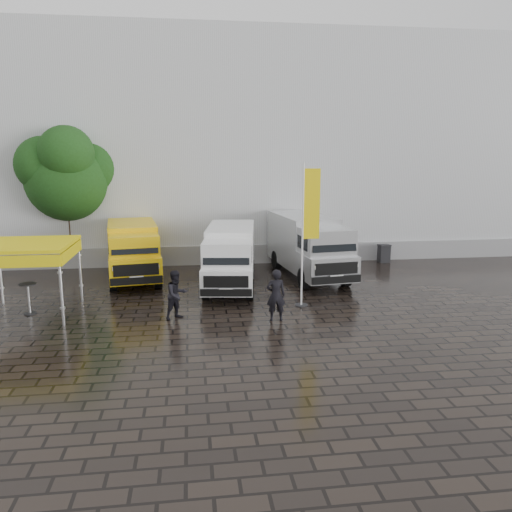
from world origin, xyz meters
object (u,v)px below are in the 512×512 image
at_px(van_silver, 308,247).
at_px(cocktail_table, 29,299).
at_px(flagpole, 308,227).
at_px(van_yellow, 133,253).
at_px(canopy_tent, 25,248).
at_px(person_front, 276,295).
at_px(wheelie_bin, 384,253).
at_px(van_white, 230,258).
at_px(person_tent, 177,295).

height_order(van_silver, cocktail_table, van_silver).
distance_m(flagpole, cocktail_table, 10.44).
xyz_separation_m(van_yellow, canopy_tent, (-3.17, -4.71, 1.17)).
xyz_separation_m(van_yellow, cocktail_table, (-3.21, -4.68, -0.71)).
distance_m(flagpole, person_front, 3.03).
distance_m(canopy_tent, flagpole, 10.12).
height_order(van_yellow, wheelie_bin, van_yellow).
relative_size(van_white, flagpole, 1.11).
relative_size(wheelie_bin, person_front, 0.53).
bearing_deg(person_front, flagpole, -130.39).
bearing_deg(flagpole, canopy_tent, 178.53).
bearing_deg(flagpole, van_yellow, 144.38).
xyz_separation_m(van_yellow, flagpole, (6.93, -4.97, 1.76)).
bearing_deg(person_front, canopy_tent, -10.32).
relative_size(van_silver, person_tent, 3.77).
xyz_separation_m(van_white, van_silver, (3.79, 1.47, 0.12)).
xyz_separation_m(van_yellow, person_front, (5.48, -6.56, -0.36)).
bearing_deg(van_silver, person_front, -120.04).
bearing_deg(canopy_tent, van_silver, 20.77).
xyz_separation_m(canopy_tent, wheelie_bin, (16.03, 6.88, -1.96)).
xyz_separation_m(canopy_tent, person_tent, (5.26, -1.19, -1.58)).
xyz_separation_m(cocktail_table, person_front, (8.69, -1.88, 0.35)).
xyz_separation_m(van_white, flagpole, (2.65, -3.05, 1.74)).
distance_m(van_yellow, van_white, 4.69).
bearing_deg(van_silver, flagpole, -111.29).
relative_size(van_white, person_tent, 3.44).
relative_size(wheelie_bin, person_tent, 0.56).
distance_m(canopy_tent, person_tent, 5.62).
height_order(flagpole, wheelie_bin, flagpole).
height_order(person_front, person_tent, person_front).
height_order(canopy_tent, person_tent, canopy_tent).
relative_size(flagpole, person_tent, 3.11).
distance_m(person_front, person_tent, 3.46).
height_order(canopy_tent, cocktail_table, canopy_tent).
height_order(van_yellow, van_white, van_white).
height_order(wheelie_bin, person_front, person_front).
bearing_deg(van_silver, person_tent, -144.76).
height_order(van_white, person_tent, van_white).
relative_size(canopy_tent, cocktail_table, 2.79).
bearing_deg(cocktail_table, van_silver, 20.59).
bearing_deg(cocktail_table, wheelie_bin, 23.11).
distance_m(van_white, canopy_tent, 8.05).
height_order(wheelie_bin, person_tent, person_tent).
bearing_deg(person_front, van_silver, -111.19).
bearing_deg(van_white, cocktail_table, -152.02).
distance_m(van_yellow, canopy_tent, 5.80).
distance_m(wheelie_bin, person_tent, 13.46).
bearing_deg(flagpole, person_tent, -169.16).
distance_m(van_silver, wheelie_bin, 5.52).
xyz_separation_m(wheelie_bin, person_tent, (-10.77, -8.07, 0.38)).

